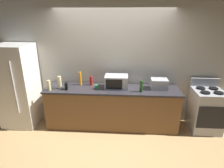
{
  "coord_description": "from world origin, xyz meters",
  "views": [
    {
      "loc": [
        0.25,
        -3.27,
        2.37
      ],
      "look_at": [
        0.0,
        0.4,
        1.0
      ],
      "focal_mm": 30.07,
      "sensor_mm": 36.0,
      "label": 1
    }
  ],
  "objects_px": {
    "microwave": "(116,82)",
    "cordless_phone": "(66,86)",
    "bottle_wine": "(141,86)",
    "bottle_hand_soap": "(60,82)",
    "refrigerator": "(18,86)",
    "bottle_vinegar": "(49,85)",
    "bottle_dish_soap": "(80,78)",
    "mug_green": "(96,87)",
    "stove_range": "(206,110)",
    "bottle_hot_sauce": "(91,81)",
    "toaster_oven": "(159,84)"
  },
  "relations": [
    {
      "from": "microwave",
      "to": "cordless_phone",
      "type": "bearing_deg",
      "value": -170.93
    },
    {
      "from": "bottle_wine",
      "to": "bottle_hand_soap",
      "type": "bearing_deg",
      "value": 177.63
    },
    {
      "from": "refrigerator",
      "to": "bottle_wine",
      "type": "bearing_deg",
      "value": -3.17
    },
    {
      "from": "refrigerator",
      "to": "bottle_vinegar",
      "type": "bearing_deg",
      "value": -13.91
    },
    {
      "from": "bottle_wine",
      "to": "bottle_dish_soap",
      "type": "xyz_separation_m",
      "value": [
        -1.31,
        0.33,
        0.03
      ]
    },
    {
      "from": "refrigerator",
      "to": "cordless_phone",
      "type": "xyz_separation_m",
      "value": [
        1.11,
        -0.12,
        0.07
      ]
    },
    {
      "from": "bottle_dish_soap",
      "to": "microwave",
      "type": "bearing_deg",
      "value": -9.48
    },
    {
      "from": "cordless_phone",
      "to": "bottle_hand_soap",
      "type": "height_order",
      "value": "bottle_hand_soap"
    },
    {
      "from": "bottle_dish_soap",
      "to": "mug_green",
      "type": "height_order",
      "value": "bottle_dish_soap"
    },
    {
      "from": "stove_range",
      "to": "bottle_dish_soap",
      "type": "xyz_separation_m",
      "value": [
        -2.71,
        0.18,
        0.59
      ]
    },
    {
      "from": "stove_range",
      "to": "bottle_vinegar",
      "type": "relative_size",
      "value": 4.92
    },
    {
      "from": "microwave",
      "to": "bottle_hand_soap",
      "type": "height_order",
      "value": "microwave"
    },
    {
      "from": "bottle_wine",
      "to": "bottle_hand_soap",
      "type": "distance_m",
      "value": 1.69
    },
    {
      "from": "cordless_phone",
      "to": "bottle_dish_soap",
      "type": "height_order",
      "value": "bottle_dish_soap"
    },
    {
      "from": "microwave",
      "to": "bottle_dish_soap",
      "type": "bearing_deg",
      "value": 170.52
    },
    {
      "from": "bottle_hot_sauce",
      "to": "microwave",
      "type": "bearing_deg",
      "value": -13.23
    },
    {
      "from": "toaster_oven",
      "to": "cordless_phone",
      "type": "relative_size",
      "value": 2.27
    },
    {
      "from": "refrigerator",
      "to": "mug_green",
      "type": "height_order",
      "value": "refrigerator"
    },
    {
      "from": "bottle_dish_soap",
      "to": "bottle_hand_soap",
      "type": "height_order",
      "value": "bottle_dish_soap"
    },
    {
      "from": "refrigerator",
      "to": "microwave",
      "type": "bearing_deg",
      "value": 1.29
    },
    {
      "from": "bottle_vinegar",
      "to": "refrigerator",
      "type": "bearing_deg",
      "value": 166.09
    },
    {
      "from": "bottle_dish_soap",
      "to": "bottle_hand_soap",
      "type": "xyz_separation_m",
      "value": [
        -0.38,
        -0.26,
        -0.01
      ]
    },
    {
      "from": "bottle_hot_sauce",
      "to": "bottle_dish_soap",
      "type": "distance_m",
      "value": 0.25
    },
    {
      "from": "bottle_dish_soap",
      "to": "mug_green",
      "type": "xyz_separation_m",
      "value": [
        0.39,
        -0.23,
        -0.1
      ]
    },
    {
      "from": "cordless_phone",
      "to": "bottle_vinegar",
      "type": "bearing_deg",
      "value": -175.7
    },
    {
      "from": "bottle_hot_sauce",
      "to": "mug_green",
      "type": "bearing_deg",
      "value": -56.58
    },
    {
      "from": "bottle_hot_sauce",
      "to": "bottle_hand_soap",
      "type": "bearing_deg",
      "value": -157.37
    },
    {
      "from": "refrigerator",
      "to": "stove_range",
      "type": "height_order",
      "value": "refrigerator"
    },
    {
      "from": "refrigerator",
      "to": "microwave",
      "type": "xyz_separation_m",
      "value": [
        2.14,
        0.05,
        0.13
      ]
    },
    {
      "from": "refrigerator",
      "to": "microwave",
      "type": "height_order",
      "value": "refrigerator"
    },
    {
      "from": "microwave",
      "to": "bottle_wine",
      "type": "relative_size",
      "value": 1.98
    },
    {
      "from": "toaster_oven",
      "to": "bottle_dish_soap",
      "type": "xyz_separation_m",
      "value": [
        -1.7,
        0.12,
        0.04
      ]
    },
    {
      "from": "microwave",
      "to": "bottle_hand_soap",
      "type": "bearing_deg",
      "value": -173.94
    },
    {
      "from": "microwave",
      "to": "toaster_oven",
      "type": "bearing_deg",
      "value": 0.78
    },
    {
      "from": "bottle_dish_soap",
      "to": "bottle_vinegar",
      "type": "height_order",
      "value": "bottle_dish_soap"
    },
    {
      "from": "bottle_wine",
      "to": "bottle_hand_soap",
      "type": "xyz_separation_m",
      "value": [
        -1.69,
        0.07,
        0.01
      ]
    },
    {
      "from": "bottle_dish_soap",
      "to": "cordless_phone",
      "type": "bearing_deg",
      "value": -127.36
    },
    {
      "from": "microwave",
      "to": "bottle_dish_soap",
      "type": "relative_size",
      "value": 1.64
    },
    {
      "from": "stove_range",
      "to": "bottle_vinegar",
      "type": "bearing_deg",
      "value": -176.66
    },
    {
      "from": "mug_green",
      "to": "bottle_vinegar",
      "type": "bearing_deg",
      "value": -171.3
    },
    {
      "from": "toaster_oven",
      "to": "bottle_dish_soap",
      "type": "height_order",
      "value": "bottle_dish_soap"
    },
    {
      "from": "toaster_oven",
      "to": "bottle_vinegar",
      "type": "height_order",
      "value": "bottle_vinegar"
    },
    {
      "from": "cordless_phone",
      "to": "bottle_hot_sauce",
      "type": "distance_m",
      "value": 0.55
    },
    {
      "from": "cordless_phone",
      "to": "bottle_vinegar",
      "type": "distance_m",
      "value": 0.35
    },
    {
      "from": "toaster_oven",
      "to": "bottle_vinegar",
      "type": "distance_m",
      "value": 2.28
    },
    {
      "from": "refrigerator",
      "to": "bottle_wine",
      "type": "distance_m",
      "value": 2.65
    },
    {
      "from": "microwave",
      "to": "toaster_oven",
      "type": "xyz_separation_m",
      "value": [
        0.9,
        0.01,
        -0.03
      ]
    },
    {
      "from": "bottle_wine",
      "to": "mug_green",
      "type": "xyz_separation_m",
      "value": [
        -0.92,
        0.1,
        -0.08
      ]
    },
    {
      "from": "bottle_vinegar",
      "to": "bottle_hand_soap",
      "type": "relative_size",
      "value": 0.82
    },
    {
      "from": "stove_range",
      "to": "bottle_hot_sauce",
      "type": "relative_size",
      "value": 5.49
    }
  ]
}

